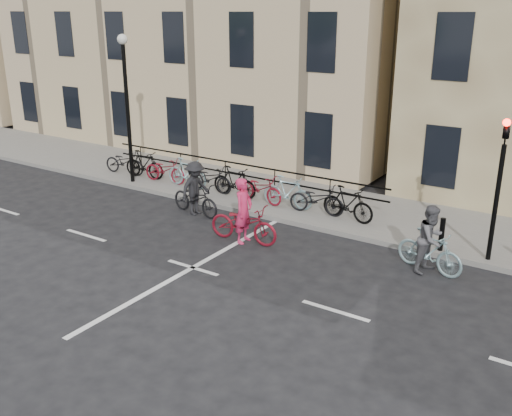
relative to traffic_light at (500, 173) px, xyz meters
The scene contains 11 objects.
ground 7.96m from the traffic_light, 145.01° to the right, with size 120.00×120.00×0.00m, color black.
sidewalk 10.60m from the traffic_light, behind, with size 46.00×4.00×0.15m, color slate.
building_west 17.70m from the traffic_light, 150.33° to the left, with size 20.00×10.00×10.00m, color tan.
building_far 33.42m from the traffic_light, 164.95° to the left, with size 12.00×10.00×9.00m, color tan.
traffic_light is the anchor object (origin of this frame).
lamp_post 12.74m from the traffic_light, behind, with size 0.36×0.36×5.28m.
bollard_east 2.21m from the traffic_light, behind, with size 0.14×0.14×0.90m, color black.
parked_bikes 9.22m from the traffic_light, behind, with size 11.45×1.23×1.05m.
cyclist_pink 6.74m from the traffic_light, 160.32° to the right, with size 2.14×0.90×1.86m.
cyclist_grey 2.43m from the traffic_light, 133.47° to the right, with size 1.86×0.97×1.73m.
cyclist_dark 8.95m from the traffic_light, behind, with size 2.02×1.20×1.74m.
Camera 1 is at (8.61, -10.11, 6.19)m, focal length 40.00 mm.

